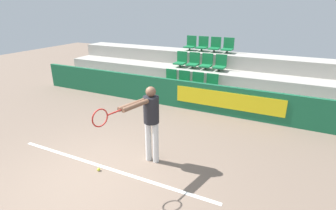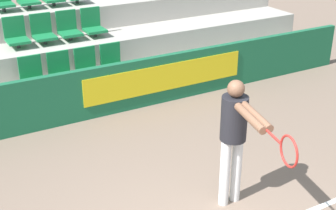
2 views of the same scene
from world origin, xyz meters
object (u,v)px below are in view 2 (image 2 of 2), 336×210
at_px(stadium_chair_2, 88,66).
at_px(stadium_chair_8, 2,0).
at_px(stadium_chair_3, 113,62).
at_px(stadium_chair_6, 69,28).
at_px(stadium_chair_0, 33,76).
at_px(tennis_player, 236,132).
at_px(stadium_chair_4, 16,35).
at_px(stadium_chair_5, 43,32).
at_px(stadium_chair_7, 93,25).
at_px(stadium_chair_1, 61,71).

height_order(stadium_chair_2, stadium_chair_8, stadium_chair_8).
distance_m(stadium_chair_3, stadium_chair_6, 1.19).
bearing_deg(stadium_chair_3, stadium_chair_0, 180.00).
relative_size(stadium_chair_3, tennis_player, 0.33).
height_order(stadium_chair_4, stadium_chair_5, same).
xyz_separation_m(stadium_chair_3, stadium_chair_7, (0.00, 0.96, 0.49)).
bearing_deg(tennis_player, stadium_chair_0, 122.94).
bearing_deg(stadium_chair_8, tennis_player, -76.31).
xyz_separation_m(stadium_chair_1, stadium_chair_4, (-0.51, 0.96, 0.49)).
distance_m(stadium_chair_4, stadium_chair_7, 1.53).
distance_m(stadium_chair_1, stadium_chair_5, 1.08).
xyz_separation_m(stadium_chair_0, stadium_chair_1, (0.51, 0.00, 0.00)).
bearing_deg(stadium_chair_3, tennis_player, -91.36).
xyz_separation_m(stadium_chair_3, stadium_chair_5, (-1.02, 0.96, 0.49)).
distance_m(stadium_chair_4, stadium_chair_5, 0.51).
relative_size(stadium_chair_1, stadium_chair_7, 1.00).
distance_m(stadium_chair_0, stadium_chair_2, 1.02).
height_order(stadium_chair_1, stadium_chair_5, stadium_chair_5).
distance_m(stadium_chair_1, stadium_chair_4, 1.19).
height_order(stadium_chair_0, stadium_chair_5, stadium_chair_5).
xyz_separation_m(stadium_chair_0, stadium_chair_5, (0.51, 0.96, 0.49)).
bearing_deg(stadium_chair_2, stadium_chair_6, 90.00).
bearing_deg(stadium_chair_1, stadium_chair_7, 43.30).
relative_size(stadium_chair_1, stadium_chair_8, 1.00).
relative_size(stadium_chair_1, stadium_chair_2, 1.00).
distance_m(stadium_chair_0, stadium_chair_1, 0.51).
height_order(stadium_chair_3, stadium_chair_8, stadium_chair_8).
height_order(stadium_chair_3, stadium_chair_6, stadium_chair_6).
bearing_deg(tennis_player, stadium_chair_5, 113.69).
bearing_deg(stadium_chair_4, stadium_chair_3, -32.14).
bearing_deg(stadium_chair_4, stadium_chair_0, -90.00).
height_order(stadium_chair_0, stadium_chair_2, same).
relative_size(stadium_chair_1, tennis_player, 0.33).
bearing_deg(tennis_player, stadium_chair_7, 101.96).
relative_size(stadium_chair_7, tennis_player, 0.33).
relative_size(stadium_chair_1, stadium_chair_3, 1.00).
bearing_deg(stadium_chair_0, tennis_player, -70.12).
distance_m(stadium_chair_1, stadium_chair_2, 0.51).
bearing_deg(stadium_chair_8, stadium_chair_4, -90.00).
xyz_separation_m(stadium_chair_1, stadium_chair_3, (1.02, 0.00, 0.00)).
bearing_deg(stadium_chair_5, tennis_player, -79.37).
distance_m(stadium_chair_0, stadium_chair_3, 1.53).
relative_size(stadium_chair_2, stadium_chair_8, 1.00).
xyz_separation_m(stadium_chair_6, stadium_chair_7, (0.51, 0.00, 0.00)).
bearing_deg(stadium_chair_3, stadium_chair_2, 180.00).
bearing_deg(stadium_chair_8, stadium_chair_1, -75.14).
xyz_separation_m(stadium_chair_4, stadium_chair_7, (1.53, 0.00, 0.00)).
bearing_deg(stadium_chair_8, stadium_chair_3, -51.48).
bearing_deg(stadium_chair_7, stadium_chair_4, 180.00).
xyz_separation_m(stadium_chair_1, tennis_player, (0.93, -3.97, 0.33)).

